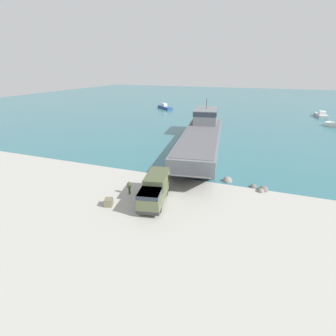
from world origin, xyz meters
The scene contains 12 objects.
ground_plane centered at (0.00, 0.00, 0.00)m, with size 240.00×240.00×0.00m, color #A8A59E.
water_surface centered at (0.00, 95.40, 0.00)m, with size 240.00×180.00×0.01m, color #336B75.
landing_craft centered at (-1.49, 24.30, 2.05)m, with size 12.18×38.53×8.18m.
military_truck centered at (-0.54, -2.28, 1.57)m, with size 3.90×7.93×2.97m.
soldier_on_ramp centered at (-4.23, -1.70, 1.03)m, with size 0.29×0.46×1.77m.
moored_boat_a centered at (-25.98, 65.69, 0.67)m, with size 7.59×7.15×2.01m.
moored_boat_c centered at (26.35, 67.37, 0.63)m, with size 3.28×8.11×1.91m.
cargo_crate centered at (-5.03, -5.13, 0.42)m, with size 0.85×1.02×0.85m, color #6B664C.
shoreline_rock_a centered at (11.32, 5.26, 0.00)m, with size 1.22×1.22×1.22m, color #66605B.
shoreline_rock_b centered at (10.03, 5.81, 0.00)m, with size 0.90×0.90×0.90m, color #66605B.
shoreline_rock_c centered at (11.00, 4.73, 0.00)m, with size 0.89×0.89×0.89m, color gray.
shoreline_rock_d centered at (6.54, 6.51, 0.00)m, with size 1.34×1.34×1.34m, color gray.
Camera 1 is at (10.60, -27.30, 14.75)m, focal length 28.00 mm.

